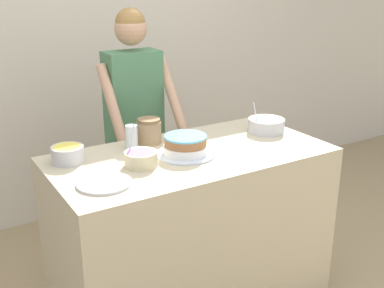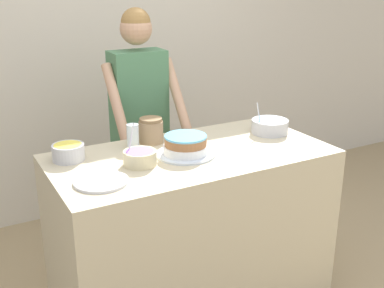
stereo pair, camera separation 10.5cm
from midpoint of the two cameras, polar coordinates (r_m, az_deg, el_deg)
name	(u,v)px [view 1 (the left image)]	position (r m, az deg, el deg)	size (l,w,h in m)	color
wall_back	(85,46)	(3.71, -13.40, 11.21)	(10.00, 0.05, 2.60)	beige
counter	(191,234)	(2.65, -1.28, -10.61)	(1.43, 0.72, 0.94)	#C6B793
person_baker	(134,110)	(3.04, -7.82, 4.01)	(0.46, 0.44, 1.62)	#2D2D38
cake	(186,146)	(2.41, -2.02, -0.28)	(0.30, 0.30, 0.10)	silver
frosting_bowl_blue	(266,125)	(2.80, 7.73, 2.28)	(0.21, 0.21, 0.18)	silver
frosting_bowl_yellow	(68,154)	(2.41, -15.74, -1.12)	(0.16, 0.16, 0.08)	silver
frosting_bowl_purple	(141,158)	(2.29, -7.38, -1.67)	(0.16, 0.16, 0.19)	beige
drinking_glass	(132,137)	(2.51, -8.36, 0.79)	(0.06, 0.06, 0.13)	silver
ceramic_plate	(104,183)	(2.13, -11.77, -4.57)	(0.24, 0.24, 0.01)	silver
stoneware_jar	(149,131)	(2.59, -6.27, 1.53)	(0.13, 0.13, 0.14)	#9E7F5B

